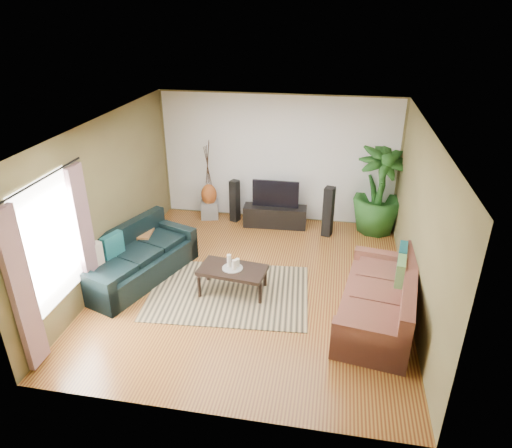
% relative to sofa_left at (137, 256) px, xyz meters
% --- Properties ---
extents(floor, '(5.50, 5.50, 0.00)m').
position_rel_sofa_left_xyz_m(floor, '(2.01, 0.12, -0.42)').
color(floor, '#9D6928').
rests_on(floor, ground).
extents(ceiling, '(5.50, 5.50, 0.00)m').
position_rel_sofa_left_xyz_m(ceiling, '(2.01, 0.12, 2.28)').
color(ceiling, white).
rests_on(ceiling, ground).
extents(wall_back, '(5.00, 0.00, 5.00)m').
position_rel_sofa_left_xyz_m(wall_back, '(2.01, 2.87, 0.93)').
color(wall_back, olive).
rests_on(wall_back, ground).
extents(wall_front, '(5.00, 0.00, 5.00)m').
position_rel_sofa_left_xyz_m(wall_front, '(2.01, -2.63, 0.93)').
color(wall_front, olive).
rests_on(wall_front, ground).
extents(wall_left, '(0.00, 5.50, 5.50)m').
position_rel_sofa_left_xyz_m(wall_left, '(-0.49, 0.12, 0.92)').
color(wall_left, olive).
rests_on(wall_left, ground).
extents(wall_right, '(0.00, 5.50, 5.50)m').
position_rel_sofa_left_xyz_m(wall_right, '(4.51, 0.12, 0.92)').
color(wall_right, olive).
rests_on(wall_right, ground).
extents(backwall_panel, '(4.90, 0.00, 4.90)m').
position_rel_sofa_left_xyz_m(backwall_panel, '(2.01, 2.86, 0.93)').
color(backwall_panel, white).
rests_on(backwall_panel, ground).
extents(window_pane, '(0.00, 1.80, 1.80)m').
position_rel_sofa_left_xyz_m(window_pane, '(-0.47, -1.48, 0.97)').
color(window_pane, white).
rests_on(window_pane, ground).
extents(curtain_near, '(0.08, 0.35, 2.20)m').
position_rel_sofa_left_xyz_m(curtain_near, '(-0.42, -2.23, 0.72)').
color(curtain_near, gray).
rests_on(curtain_near, ground).
extents(curtain_far, '(0.08, 0.35, 2.20)m').
position_rel_sofa_left_xyz_m(curtain_far, '(-0.42, -0.73, 0.72)').
color(curtain_far, gray).
rests_on(curtain_far, ground).
extents(curtain_rod, '(0.03, 1.90, 0.03)m').
position_rel_sofa_left_xyz_m(curtain_rod, '(-0.42, -1.48, 1.87)').
color(curtain_rod, black).
rests_on(curtain_rod, ground).
extents(sofa_left, '(1.61, 2.36, 0.85)m').
position_rel_sofa_left_xyz_m(sofa_left, '(0.00, 0.00, 0.00)').
color(sofa_left, black).
rests_on(sofa_left, floor).
extents(sofa_right, '(1.33, 2.34, 0.85)m').
position_rel_sofa_left_xyz_m(sofa_right, '(3.98, -0.45, 0.00)').
color(sofa_right, brown).
rests_on(sofa_right, floor).
extents(area_rug, '(2.71, 2.02, 0.01)m').
position_rel_sofa_left_xyz_m(area_rug, '(1.64, -0.18, -0.42)').
color(area_rug, tan).
rests_on(area_rug, floor).
extents(coffee_table, '(1.14, 0.71, 0.44)m').
position_rel_sofa_left_xyz_m(coffee_table, '(1.70, -0.13, -0.21)').
color(coffee_table, black).
rests_on(coffee_table, floor).
extents(candle_tray, '(0.33, 0.33, 0.01)m').
position_rel_sofa_left_xyz_m(candle_tray, '(1.70, -0.13, 0.02)').
color(candle_tray, gray).
rests_on(candle_tray, coffee_table).
extents(candle_tall, '(0.07, 0.07, 0.21)m').
position_rel_sofa_left_xyz_m(candle_tall, '(1.64, -0.10, 0.14)').
color(candle_tall, beige).
rests_on(candle_tall, candle_tray).
extents(candle_mid, '(0.07, 0.07, 0.17)m').
position_rel_sofa_left_xyz_m(candle_mid, '(1.74, -0.17, 0.11)').
color(candle_mid, beige).
rests_on(candle_mid, candle_tray).
extents(candle_short, '(0.07, 0.07, 0.14)m').
position_rel_sofa_left_xyz_m(candle_short, '(1.77, -0.07, 0.10)').
color(candle_short, beige).
rests_on(candle_short, candle_tray).
extents(tv_stand, '(1.34, 0.46, 0.44)m').
position_rel_sofa_left_xyz_m(tv_stand, '(2.03, 2.44, -0.20)').
color(tv_stand, black).
rests_on(tv_stand, floor).
extents(television, '(0.97, 0.05, 0.57)m').
position_rel_sofa_left_xyz_m(television, '(2.03, 2.46, 0.30)').
color(television, black).
rests_on(television, tv_stand).
extents(speaker_left, '(0.22, 0.23, 0.93)m').
position_rel_sofa_left_xyz_m(speaker_left, '(1.14, 2.55, 0.04)').
color(speaker_left, black).
rests_on(speaker_left, floor).
extents(speaker_right, '(0.24, 0.25, 1.04)m').
position_rel_sofa_left_xyz_m(speaker_right, '(3.14, 2.21, 0.10)').
color(speaker_right, black).
rests_on(speaker_right, floor).
extents(potted_plant, '(1.28, 1.28, 1.81)m').
position_rel_sofa_left_xyz_m(potted_plant, '(4.11, 2.59, 0.48)').
color(potted_plant, '#1D4C19').
rests_on(potted_plant, floor).
extents(plant_pot, '(0.33, 0.33, 0.26)m').
position_rel_sofa_left_xyz_m(plant_pot, '(4.11, 2.59, -0.30)').
color(plant_pot, black).
rests_on(plant_pot, floor).
extents(pedestal, '(0.45, 0.45, 0.37)m').
position_rel_sofa_left_xyz_m(pedestal, '(0.55, 2.62, -0.24)').
color(pedestal, gray).
rests_on(pedestal, floor).
extents(vase, '(0.34, 0.34, 0.47)m').
position_rel_sofa_left_xyz_m(vase, '(0.55, 2.62, 0.11)').
color(vase, '#97471B').
rests_on(vase, pedestal).
extents(side_table, '(0.58, 0.58, 0.56)m').
position_rel_sofa_left_xyz_m(side_table, '(-0.24, 0.65, -0.15)').
color(side_table, brown).
rests_on(side_table, floor).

